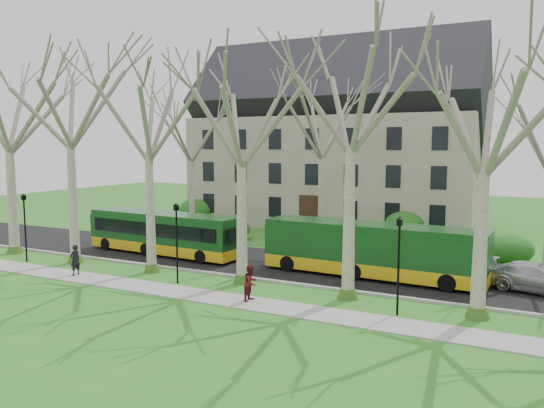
{
  "coord_description": "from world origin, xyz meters",
  "views": [
    {
      "loc": [
        11.29,
        -23.9,
        7.52
      ],
      "look_at": [
        -2.24,
        3.0,
        4.14
      ],
      "focal_mm": 35.0,
      "sensor_mm": 36.0,
      "label": 1
    }
  ],
  "objects_px": {
    "bus_lead": "(164,233)",
    "pedestrian_a": "(75,260)",
    "bus_follow": "(372,249)",
    "pedestrian_b": "(251,283)",
    "sedan": "(539,278)"
  },
  "relations": [
    {
      "from": "bus_lead",
      "to": "sedan",
      "type": "xyz_separation_m",
      "value": [
        23.02,
        0.82,
        -0.73
      ]
    },
    {
      "from": "bus_lead",
      "to": "bus_follow",
      "type": "bearing_deg",
      "value": 4.8
    },
    {
      "from": "bus_follow",
      "to": "pedestrian_a",
      "type": "distance_m",
      "value": 16.99
    },
    {
      "from": "pedestrian_b",
      "to": "sedan",
      "type": "bearing_deg",
      "value": -57.53
    },
    {
      "from": "bus_follow",
      "to": "sedan",
      "type": "xyz_separation_m",
      "value": [
        8.47,
        0.62,
        -0.83
      ]
    },
    {
      "from": "bus_lead",
      "to": "pedestrian_a",
      "type": "xyz_separation_m",
      "value": [
        -0.77,
        -7.1,
        -0.58
      ]
    },
    {
      "from": "bus_follow",
      "to": "pedestrian_a",
      "type": "height_order",
      "value": "bus_follow"
    },
    {
      "from": "sedan",
      "to": "pedestrian_b",
      "type": "height_order",
      "value": "pedestrian_b"
    },
    {
      "from": "bus_follow",
      "to": "pedestrian_b",
      "type": "height_order",
      "value": "bus_follow"
    },
    {
      "from": "pedestrian_a",
      "to": "bus_follow",
      "type": "bearing_deg",
      "value": 121.11
    },
    {
      "from": "sedan",
      "to": "bus_follow",
      "type": "bearing_deg",
      "value": 107.14
    },
    {
      "from": "bus_lead",
      "to": "pedestrian_a",
      "type": "bearing_deg",
      "value": -92.19
    },
    {
      "from": "bus_follow",
      "to": "pedestrian_b",
      "type": "bearing_deg",
      "value": -116.12
    },
    {
      "from": "sedan",
      "to": "pedestrian_a",
      "type": "distance_m",
      "value": 25.08
    },
    {
      "from": "sedan",
      "to": "pedestrian_a",
      "type": "relative_size",
      "value": 2.87
    }
  ]
}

